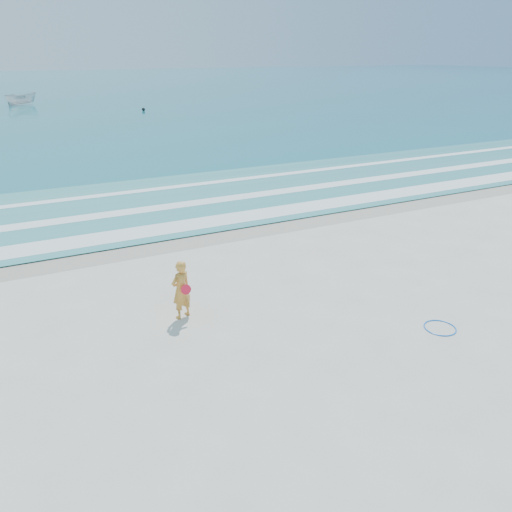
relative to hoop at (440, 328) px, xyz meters
name	(u,v)px	position (x,y,z in m)	size (l,w,h in m)	color
ground	(310,358)	(-3.74, 0.36, -0.01)	(400.00, 400.00, 0.00)	silver
wet_sand	(184,238)	(-3.74, 9.36, -0.01)	(400.00, 2.40, 0.00)	#B2A893
ocean	(25,87)	(-3.74, 105.36, 0.01)	(400.00, 190.00, 0.04)	#19727F
shallow	(149,204)	(-3.74, 14.36, 0.03)	(400.00, 10.00, 0.01)	#59B7AD
foam_near	(173,227)	(-3.74, 10.66, 0.04)	(400.00, 1.40, 0.01)	white
foam_mid	(153,208)	(-3.74, 13.56, 0.04)	(400.00, 0.90, 0.01)	white
foam_far	(135,191)	(-3.74, 16.86, 0.04)	(400.00, 0.60, 0.01)	white
hoop	(440,328)	(0.00, 0.00, 0.00)	(0.82, 0.82, 0.03)	blue
boat	(21,99)	(-6.28, 67.45, 0.80)	(1.52, 4.03, 1.56)	silver
buoy	(143,109)	(6.20, 52.93, 0.22)	(0.39, 0.39, 0.39)	black
woman	(181,290)	(-5.76, 3.56, 0.80)	(0.69, 0.58, 1.62)	orange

